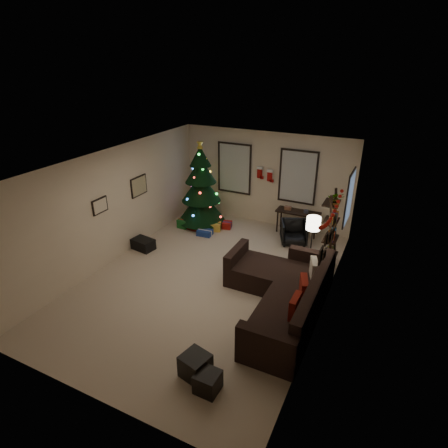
# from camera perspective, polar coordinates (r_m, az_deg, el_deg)

# --- Properties ---
(floor) EXTENTS (7.00, 7.00, 0.00)m
(floor) POSITION_cam_1_polar(r_m,az_deg,el_deg) (8.39, -2.43, -8.58)
(floor) COLOR #C7AF96
(floor) RESTS_ON ground
(ceiling) EXTENTS (7.00, 7.00, 0.00)m
(ceiling) POSITION_cam_1_polar(r_m,az_deg,el_deg) (7.27, -2.82, 9.50)
(ceiling) COLOR white
(ceiling) RESTS_ON floor
(wall_back) EXTENTS (5.00, 0.00, 5.00)m
(wall_back) POSITION_cam_1_polar(r_m,az_deg,el_deg) (10.73, 6.35, 6.91)
(wall_back) COLOR beige
(wall_back) RESTS_ON floor
(wall_front) EXTENTS (5.00, 0.00, 5.00)m
(wall_front) POSITION_cam_1_polar(r_m,az_deg,el_deg) (5.39, -21.14, -14.42)
(wall_front) COLOR beige
(wall_front) RESTS_ON floor
(wall_left) EXTENTS (0.00, 7.00, 7.00)m
(wall_left) POSITION_cam_1_polar(r_m,az_deg,el_deg) (9.11, -16.60, 2.71)
(wall_left) COLOR beige
(wall_left) RESTS_ON floor
(wall_right) EXTENTS (0.00, 7.00, 7.00)m
(wall_right) POSITION_cam_1_polar(r_m,az_deg,el_deg) (7.01, 15.72, -3.95)
(wall_right) COLOR beige
(wall_right) RESTS_ON floor
(window_back_left) EXTENTS (1.05, 0.06, 1.50)m
(window_back_left) POSITION_cam_1_polar(r_m,az_deg,el_deg) (10.98, 1.64, 8.56)
(window_back_left) COLOR #728CB2
(window_back_left) RESTS_ON wall_back
(window_back_right) EXTENTS (1.05, 0.06, 1.50)m
(window_back_right) POSITION_cam_1_polar(r_m,az_deg,el_deg) (10.38, 11.30, 7.13)
(window_back_right) COLOR #728CB2
(window_back_right) RESTS_ON wall_back
(window_right_wall) EXTENTS (0.06, 0.90, 1.30)m
(window_right_wall) POSITION_cam_1_polar(r_m,az_deg,el_deg) (9.28, 18.80, 3.82)
(window_right_wall) COLOR #728CB2
(window_right_wall) RESTS_ON wall_right
(christmas_tree) EXTENTS (1.36, 1.36, 2.54)m
(christmas_tree) POSITION_cam_1_polar(r_m,az_deg,el_deg) (10.64, -3.54, 5.16)
(christmas_tree) COLOR black
(christmas_tree) RESTS_ON floor
(presents) EXTENTS (1.50, 1.00, 0.28)m
(presents) POSITION_cam_1_polar(r_m,az_deg,el_deg) (10.71, -3.28, -0.13)
(presents) COLOR navy
(presents) RESTS_ON floor
(sofa) EXTENTS (2.12, 3.06, 0.93)m
(sofa) POSITION_cam_1_polar(r_m,az_deg,el_deg) (7.49, 9.17, -10.69)
(sofa) COLOR black
(sofa) RESTS_ON floor
(pillow_red_a) EXTENTS (0.11, 0.42, 0.42)m
(pillow_red_a) POSITION_cam_1_polar(r_m,az_deg,el_deg) (6.65, 10.85, -12.43)
(pillow_red_a) COLOR maroon
(pillow_red_a) RESTS_ON sofa
(pillow_red_b) EXTENTS (0.27, 0.48, 0.46)m
(pillow_red_b) POSITION_cam_1_polar(r_m,az_deg,el_deg) (7.10, 12.14, -9.86)
(pillow_red_b) COLOR maroon
(pillow_red_b) RESTS_ON sofa
(pillow_cream) EXTENTS (0.26, 0.45, 0.43)m
(pillow_cream) POSITION_cam_1_polar(r_m,az_deg,el_deg) (7.76, 13.63, -6.87)
(pillow_cream) COLOR beige
(pillow_cream) RESTS_ON sofa
(ottoman_near) EXTENTS (0.49, 0.49, 0.38)m
(ottoman_near) POSITION_cam_1_polar(r_m,az_deg,el_deg) (6.19, -4.43, -20.89)
(ottoman_near) COLOR black
(ottoman_near) RESTS_ON floor
(ottoman_far) EXTENTS (0.36, 0.36, 0.33)m
(ottoman_far) POSITION_cam_1_polar(r_m,az_deg,el_deg) (6.00, -2.52, -23.09)
(ottoman_far) COLOR black
(ottoman_far) RESTS_ON floor
(desk) EXTENTS (1.21, 0.43, 0.65)m
(desk) POSITION_cam_1_polar(r_m,az_deg,el_deg) (10.45, 11.34, 1.52)
(desk) COLOR black
(desk) RESTS_ON floor
(desk_chair) EXTENTS (0.78, 0.76, 0.62)m
(desk_chair) POSITION_cam_1_polar(r_m,az_deg,el_deg) (9.96, 10.68, -1.27)
(desk_chair) COLOR black
(desk_chair) RESTS_ON floor
(bookshelf) EXTENTS (0.30, 0.56, 1.92)m
(bookshelf) POSITION_cam_1_polar(r_m,az_deg,el_deg) (8.66, 16.26, -1.45)
(bookshelf) COLOR black
(bookshelf) RESTS_ON floor
(potted_plant) EXTENTS (0.50, 0.44, 0.50)m
(potted_plant) POSITION_cam_1_polar(r_m,az_deg,el_deg) (8.27, 16.90, 3.91)
(potted_plant) COLOR #4C4C4C
(potted_plant) RESTS_ON bookshelf
(floor_lamp) EXTENTS (0.30, 0.30, 1.44)m
(floor_lamp) POSITION_cam_1_polar(r_m,az_deg,el_deg) (8.22, 13.53, -0.49)
(floor_lamp) COLOR black
(floor_lamp) RESTS_ON floor
(art_map) EXTENTS (0.04, 0.60, 0.50)m
(art_map) POSITION_cam_1_polar(r_m,az_deg,el_deg) (9.70, -12.98, 5.72)
(art_map) COLOR black
(art_map) RESTS_ON wall_left
(art_abstract) EXTENTS (0.04, 0.45, 0.35)m
(art_abstract) POSITION_cam_1_polar(r_m,az_deg,el_deg) (8.74, -18.56, 2.68)
(art_abstract) COLOR black
(art_abstract) RESTS_ON wall_left
(gallery) EXTENTS (0.03, 1.25, 0.54)m
(gallery) POSITION_cam_1_polar(r_m,az_deg,el_deg) (6.85, 15.65, -2.56)
(gallery) COLOR black
(gallery) RESTS_ON wall_right
(garland) EXTENTS (0.08, 1.90, 0.30)m
(garland) POSITION_cam_1_polar(r_m,az_deg,el_deg) (6.89, 16.24, 1.72)
(garland) COLOR #A5140C
(garland) RESTS_ON wall_right
(stocking_left) EXTENTS (0.20, 0.05, 0.36)m
(stocking_left) POSITION_cam_1_polar(r_m,az_deg,el_deg) (10.66, 5.55, 7.93)
(stocking_left) COLOR #990F0C
(stocking_left) RESTS_ON wall_back
(stocking_right) EXTENTS (0.20, 0.05, 0.36)m
(stocking_right) POSITION_cam_1_polar(r_m,az_deg,el_deg) (10.49, 7.09, 7.44)
(stocking_right) COLOR #990F0C
(stocking_right) RESTS_ON wall_back
(storage_bin) EXTENTS (0.61, 0.45, 0.28)m
(storage_bin) POSITION_cam_1_polar(r_m,az_deg,el_deg) (9.79, -12.33, -3.04)
(storage_bin) COLOR black
(storage_bin) RESTS_ON floor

